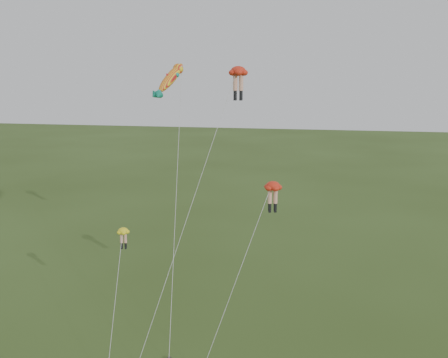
# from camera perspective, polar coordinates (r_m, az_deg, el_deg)

# --- Properties ---
(ground) EXTENTS (300.00, 300.00, 0.00)m
(ground) POSITION_cam_1_polar(r_m,az_deg,el_deg) (36.70, -6.37, -19.71)
(ground) COLOR #2F4318
(ground) RESTS_ON ground
(legs_kite_red_high) EXTENTS (5.73, 12.85, 19.84)m
(legs_kite_red_high) POSITION_cam_1_polar(r_m,az_deg,el_deg) (40.71, 1.51, 11.61)
(legs_kite_red_high) COLOR red
(legs_kite_red_high) RESTS_ON ground
(legs_kite_red_mid) EXTENTS (4.78, 6.44, 11.95)m
(legs_kite_red_mid) POSITION_cam_1_polar(r_m,az_deg,el_deg) (34.58, 5.45, -1.46)
(legs_kite_red_mid) COLOR red
(legs_kite_red_mid) RESTS_ON ground
(legs_kite_yellow) EXTENTS (2.08, 7.72, 8.13)m
(legs_kite_yellow) POSITION_cam_1_polar(r_m,az_deg,el_deg) (37.49, -11.53, -6.65)
(legs_kite_yellow) COLOR yellow
(legs_kite_yellow) RESTS_ON ground
(fish_kite) EXTENTS (3.44, 10.92, 20.34)m
(fish_kite) POSITION_cam_1_polar(r_m,az_deg,el_deg) (40.22, -6.09, 11.27)
(fish_kite) COLOR yellow
(fish_kite) RESTS_ON ground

